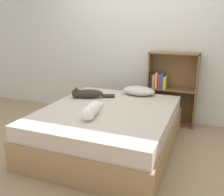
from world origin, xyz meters
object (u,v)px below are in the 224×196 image
Objects in this scene: bed at (108,128)px; bookshelf at (170,87)px; pillow at (139,91)px; cat_light at (92,110)px; cat_dark at (87,94)px.

bookshelf is (0.58, 1.17, 0.33)m from bed.
bookshelf is (0.40, 0.41, -0.00)m from pillow.
bed is 1.65× the size of bookshelf.
cat_dark is at bearing -156.32° from cat_light.
cat_dark is (-0.46, 0.33, 0.33)m from bed.
pillow is 0.77m from cat_dark.
cat_light is (-0.25, -1.07, 0.01)m from pillow.
bed is at bearing 121.36° from cat_dark.
pillow is at bearing -134.18° from bookshelf.
cat_dark reaches higher than pillow.
bookshelf reaches higher than cat_light.
pillow is 0.77× the size of cat_light.
cat_dark is 0.51× the size of bookshelf.
pillow is at bearing -169.62° from cat_dark.
bed is 1.34m from bookshelf.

